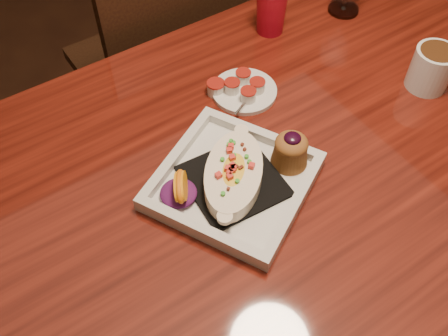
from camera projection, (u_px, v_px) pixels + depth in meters
floor at (278, 300)px, 1.55m from camera, size 7.00×7.00×0.00m
table at (305, 173)px, 1.04m from camera, size 1.50×0.90×0.75m
chair_far at (163, 63)px, 1.47m from camera, size 0.42×0.42×0.93m
plate at (240, 175)px, 0.88m from camera, size 0.34×0.34×0.08m
coffee_mug at (433, 67)px, 1.02m from camera, size 0.12×0.09×0.09m
saucer at (245, 90)px, 1.04m from camera, size 0.14×0.14×0.09m
creamer_loose at (216, 88)px, 1.03m from camera, size 0.04×0.04×0.03m
red_tumbler at (271, 8)px, 1.13m from camera, size 0.07×0.07×0.12m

